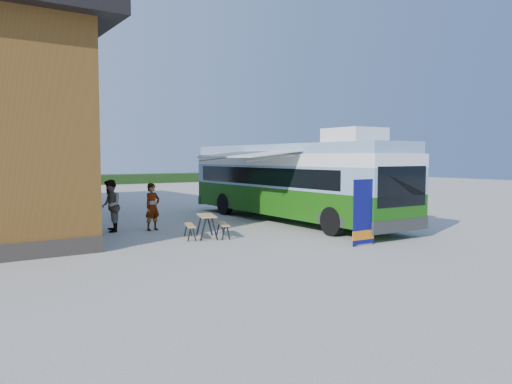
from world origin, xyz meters
TOP-DOWN VIEW (x-y plane):
  - ground at (0.00, 0.00)m, footprint 100.00×100.00m
  - hedge at (8.00, 38.00)m, footprint 40.00×3.00m
  - bus at (2.70, 2.63)m, footprint 2.94×12.92m
  - awning at (0.63, 2.39)m, footprint 2.99×4.78m
  - banner at (0.89, -3.59)m, footprint 0.94×0.19m
  - picnic_table at (-2.65, 0.56)m, footprint 1.80×1.70m
  - person_a at (-3.51, 3.41)m, footprint 0.78×0.62m
  - person_b at (-5.02, 3.92)m, footprint 1.00×1.15m
  - slurry_tanker at (-5.70, 11.64)m, footprint 2.44×5.44m

SIDE VIEW (x-z plane):
  - ground at x=0.00m, z-range 0.00..0.00m
  - hedge at x=8.00m, z-range 0.00..1.00m
  - picnic_table at x=-2.65m, z-range 0.20..1.03m
  - banner at x=0.89m, z-range -0.20..1.96m
  - person_a at x=-3.51m, z-range 0.00..1.86m
  - person_b at x=-5.02m, z-range 0.00..2.01m
  - slurry_tanker at x=-5.70m, z-range 0.16..2.20m
  - bus at x=2.70m, z-range -0.09..3.87m
  - awning at x=0.63m, z-range 2.60..3.15m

